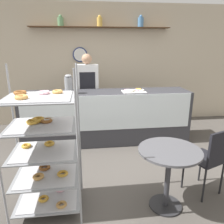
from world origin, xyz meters
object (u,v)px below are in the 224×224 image
object	(u,v)px
donut_tray_counter	(134,91)
person_worker	(88,92)
cafe_table	(169,164)
pastry_rack	(44,149)
coffee_carafe	(69,84)
cafe_chair	(211,156)

from	to	relation	value
donut_tray_counter	person_worker	bearing A→B (deg)	146.63
person_worker	cafe_table	bearing A→B (deg)	-70.81
pastry_rack	donut_tray_counter	size ratio (longest dim) A/B	3.79
person_worker	cafe_table	size ratio (longest dim) A/B	2.27
coffee_carafe	cafe_table	bearing A→B (deg)	-57.44
person_worker	coffee_carafe	xyz separation A→B (m)	(-0.33, -0.56, 0.25)
donut_tray_counter	cafe_table	bearing A→B (deg)	-90.32
coffee_carafe	donut_tray_counter	world-z (taller)	coffee_carafe
person_worker	cafe_chair	xyz separation A→B (m)	(1.41, -2.23, -0.36)
cafe_table	donut_tray_counter	world-z (taller)	donut_tray_counter
cafe_chair	coffee_carafe	xyz separation A→B (m)	(-1.74, 1.68, 0.61)
cafe_table	cafe_chair	distance (m)	0.60
coffee_carafe	donut_tray_counter	xyz separation A→B (m)	(1.17, 0.00, -0.14)
pastry_rack	cafe_table	world-z (taller)	pastry_rack
cafe_chair	coffee_carafe	bearing A→B (deg)	-65.56
cafe_chair	cafe_table	bearing A→B (deg)	-8.13
cafe_table	coffee_carafe	size ratio (longest dim) A/B	2.16
cafe_chair	donut_tray_counter	xyz separation A→B (m)	(-0.57, 1.68, 0.46)
pastry_rack	person_worker	distance (m)	2.28
person_worker	coffee_carafe	size ratio (longest dim) A/B	4.89
pastry_rack	coffee_carafe	bearing A→B (deg)	83.97
cafe_table	donut_tray_counter	bearing A→B (deg)	89.68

